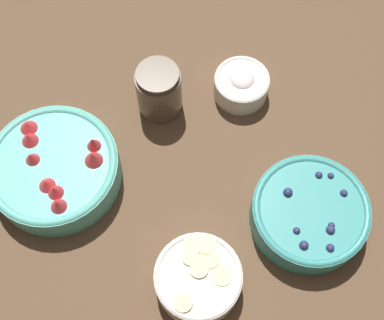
{
  "coord_description": "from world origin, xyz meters",
  "views": [
    {
      "loc": [
        -0.27,
        0.23,
        0.85
      ],
      "look_at": [
        0.03,
        0.01,
        0.05
      ],
      "focal_mm": 50.0,
      "sensor_mm": 36.0,
      "label": 1
    }
  ],
  "objects_px": {
    "bowl_strawberries": "(54,168)",
    "jar_chocolate": "(159,92)",
    "bowl_blueberries": "(309,213)",
    "bowl_cream": "(241,84)",
    "bowl_bananas": "(198,278)"
  },
  "relations": [
    {
      "from": "bowl_strawberries",
      "to": "jar_chocolate",
      "type": "bearing_deg",
      "value": -85.81
    },
    {
      "from": "bowl_blueberries",
      "to": "bowl_cream",
      "type": "relative_size",
      "value": 1.89
    },
    {
      "from": "bowl_strawberries",
      "to": "jar_chocolate",
      "type": "xyz_separation_m",
      "value": [
        0.02,
        -0.22,
        0.01
      ]
    },
    {
      "from": "bowl_blueberries",
      "to": "bowl_cream",
      "type": "height_order",
      "value": "bowl_blueberries"
    },
    {
      "from": "bowl_blueberries",
      "to": "jar_chocolate",
      "type": "height_order",
      "value": "jar_chocolate"
    },
    {
      "from": "bowl_bananas",
      "to": "bowl_cream",
      "type": "xyz_separation_m",
      "value": [
        0.24,
        -0.27,
        -0.0
      ]
    },
    {
      "from": "jar_chocolate",
      "to": "bowl_blueberries",
      "type": "bearing_deg",
      "value": -167.4
    },
    {
      "from": "bowl_blueberries",
      "to": "jar_chocolate",
      "type": "bearing_deg",
      "value": 12.6
    },
    {
      "from": "bowl_strawberries",
      "to": "bowl_blueberries",
      "type": "height_order",
      "value": "bowl_strawberries"
    },
    {
      "from": "bowl_cream",
      "to": "jar_chocolate",
      "type": "relative_size",
      "value": 0.96
    },
    {
      "from": "bowl_strawberries",
      "to": "bowl_bananas",
      "type": "xyz_separation_m",
      "value": [
        -0.29,
        -0.09,
        -0.0
      ]
    },
    {
      "from": "bowl_bananas",
      "to": "bowl_cream",
      "type": "height_order",
      "value": "bowl_bananas"
    },
    {
      "from": "bowl_cream",
      "to": "bowl_bananas",
      "type": "bearing_deg",
      "value": 131.54
    },
    {
      "from": "bowl_strawberries",
      "to": "bowl_blueberries",
      "type": "xyz_separation_m",
      "value": [
        -0.31,
        -0.3,
        -0.0
      ]
    },
    {
      "from": "bowl_strawberries",
      "to": "bowl_blueberries",
      "type": "bearing_deg",
      "value": -136.15
    }
  ]
}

